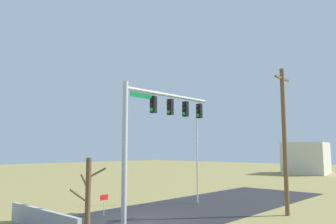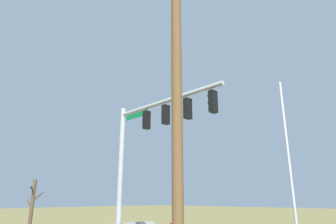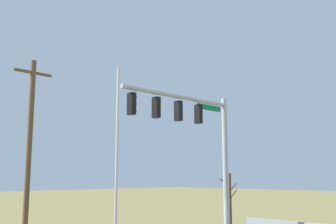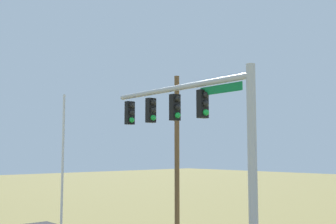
% 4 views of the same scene
% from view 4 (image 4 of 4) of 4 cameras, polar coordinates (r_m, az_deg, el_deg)
% --- Properties ---
extents(signal_mast, '(6.97, 0.46, 7.51)m').
position_cam_4_polar(signal_mast, '(14.05, 4.58, -3.15)').
color(signal_mast, '#B2B5BA').
rests_on(signal_mast, ground_plane).
extents(flagpole, '(0.10, 0.10, 7.29)m').
position_cam_4_polar(flagpole, '(18.07, -14.37, -9.15)').
color(flagpole, silver).
rests_on(flagpole, ground_plane).
extents(utility_pole, '(1.90, 0.26, 8.92)m').
position_cam_4_polar(utility_pole, '(22.01, 1.24, -6.09)').
color(utility_pole, brown).
rests_on(utility_pole, ground_plane).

